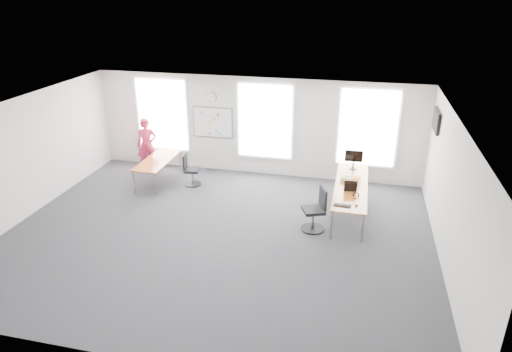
% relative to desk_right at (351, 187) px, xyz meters
% --- Properties ---
extents(floor, '(10.00, 10.00, 0.00)m').
position_rel_desk_right_xyz_m(floor, '(-2.99, -1.96, -0.70)').
color(floor, '#26252A').
rests_on(floor, ground).
extents(ceiling, '(10.00, 10.00, 0.00)m').
position_rel_desk_right_xyz_m(ceiling, '(-2.99, -1.96, 2.30)').
color(ceiling, white).
rests_on(ceiling, ground).
extents(wall_back, '(10.00, 0.00, 10.00)m').
position_rel_desk_right_xyz_m(wall_back, '(-2.99, 2.04, 0.80)').
color(wall_back, silver).
rests_on(wall_back, ground).
extents(wall_front, '(10.00, 0.00, 10.00)m').
position_rel_desk_right_xyz_m(wall_front, '(-2.99, -5.96, 0.80)').
color(wall_front, silver).
rests_on(wall_front, ground).
extents(wall_left, '(0.00, 10.00, 10.00)m').
position_rel_desk_right_xyz_m(wall_left, '(-7.99, -1.96, 0.80)').
color(wall_left, silver).
rests_on(wall_left, ground).
extents(wall_right, '(0.00, 10.00, 10.00)m').
position_rel_desk_right_xyz_m(wall_right, '(2.01, -1.96, 0.80)').
color(wall_right, silver).
rests_on(wall_right, ground).
extents(window_left, '(1.60, 0.06, 2.20)m').
position_rel_desk_right_xyz_m(window_left, '(-5.99, 2.01, 1.00)').
color(window_left, white).
rests_on(window_left, wall_back).
extents(window_mid, '(1.60, 0.06, 2.20)m').
position_rel_desk_right_xyz_m(window_mid, '(-2.69, 2.01, 1.00)').
color(window_mid, white).
rests_on(window_mid, wall_back).
extents(window_right, '(1.60, 0.06, 2.20)m').
position_rel_desk_right_xyz_m(window_right, '(0.31, 2.01, 1.00)').
color(window_right, white).
rests_on(window_right, wall_back).
extents(desk_right, '(0.82, 3.08, 0.75)m').
position_rel_desk_right_xyz_m(desk_right, '(0.00, 0.00, 0.00)').
color(desk_right, '#BA6D20').
rests_on(desk_right, ground).
extents(desk_left, '(0.78, 1.94, 0.71)m').
position_rel_desk_right_xyz_m(desk_left, '(-5.64, 0.67, -0.05)').
color(desk_left, '#BA6D20').
rests_on(desk_left, ground).
extents(chair_right, '(0.64, 0.64, 1.08)m').
position_rel_desk_right_xyz_m(chair_right, '(-0.76, -1.12, -0.23)').
color(chair_right, black).
rests_on(chair_right, ground).
extents(chair_left, '(0.50, 0.50, 0.94)m').
position_rel_desk_right_xyz_m(chair_left, '(-4.65, 0.71, -0.29)').
color(chair_left, black).
rests_on(chair_left, ground).
extents(person, '(0.73, 0.62, 1.71)m').
position_rel_desk_right_xyz_m(person, '(-6.31, 1.41, 0.15)').
color(person, '#BF2448').
rests_on(person, ground).
extents(whiteboard, '(1.20, 0.03, 0.90)m').
position_rel_desk_right_xyz_m(whiteboard, '(-4.34, 2.01, 0.85)').
color(whiteboard, white).
rests_on(whiteboard, wall_back).
extents(wall_clock, '(0.30, 0.04, 0.30)m').
position_rel_desk_right_xyz_m(wall_clock, '(-4.34, 2.01, 1.65)').
color(wall_clock, gray).
rests_on(wall_clock, wall_back).
extents(tv, '(0.06, 0.90, 0.55)m').
position_rel_desk_right_xyz_m(tv, '(1.96, 1.04, 1.60)').
color(tv, black).
rests_on(tv, wall_right).
extents(keyboard, '(0.42, 0.21, 0.02)m').
position_rel_desk_right_xyz_m(keyboard, '(-0.15, -1.22, 0.06)').
color(keyboard, black).
rests_on(keyboard, desk_right).
extents(mouse, '(0.10, 0.13, 0.04)m').
position_rel_desk_right_xyz_m(mouse, '(0.16, -1.16, 0.07)').
color(mouse, black).
rests_on(mouse, desk_right).
extents(lens_cap, '(0.06, 0.06, 0.01)m').
position_rel_desk_right_xyz_m(lens_cap, '(0.12, -0.76, 0.05)').
color(lens_cap, black).
rests_on(lens_cap, desk_right).
extents(headphones, '(0.16, 0.08, 0.09)m').
position_rel_desk_right_xyz_m(headphones, '(0.13, -0.62, 0.09)').
color(headphones, black).
rests_on(headphones, desk_right).
extents(laptop_sleeve, '(0.33, 0.21, 0.26)m').
position_rel_desk_right_xyz_m(laptop_sleeve, '(-0.01, -0.38, 0.18)').
color(laptop_sleeve, black).
rests_on(laptop_sleeve, desk_right).
extents(paper_stack, '(0.31, 0.24, 0.10)m').
position_rel_desk_right_xyz_m(paper_stack, '(-0.13, 0.26, 0.10)').
color(paper_stack, beige).
rests_on(paper_stack, desk_right).
extents(monitor, '(0.49, 0.20, 0.55)m').
position_rel_desk_right_xyz_m(monitor, '(-0.00, 1.14, 0.38)').
color(monitor, black).
rests_on(monitor, desk_right).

